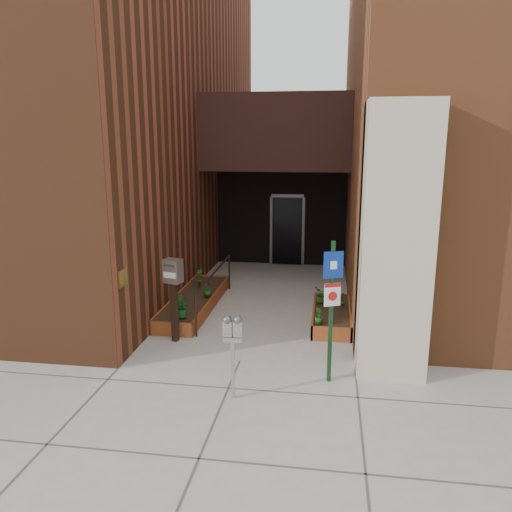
% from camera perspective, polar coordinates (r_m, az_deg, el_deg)
% --- Properties ---
extents(ground, '(80.00, 80.00, 0.00)m').
position_cam_1_polar(ground, '(8.98, -1.89, -11.92)').
color(ground, '#9E9991').
rests_on(ground, ground).
extents(architecture, '(20.00, 14.60, 10.00)m').
position_cam_1_polar(architecture, '(15.04, 2.17, 17.56)').
color(architecture, brown).
rests_on(architecture, ground).
extents(planter_left, '(0.90, 3.60, 0.30)m').
position_cam_1_polar(planter_left, '(11.72, -7.02, -5.25)').
color(planter_left, brown).
rests_on(planter_left, ground).
extents(planter_right, '(0.80, 2.20, 0.30)m').
position_cam_1_polar(planter_right, '(10.84, 8.63, -6.82)').
color(planter_right, brown).
rests_on(planter_right, ground).
extents(handrail, '(0.04, 3.34, 0.90)m').
position_cam_1_polar(handrail, '(11.37, -4.74, -2.53)').
color(handrail, black).
rests_on(handrail, ground).
extents(parking_meter, '(0.30, 0.15, 1.31)m').
position_cam_1_polar(parking_meter, '(7.41, -2.68, -8.97)').
color(parking_meter, gray).
rests_on(parking_meter, ground).
extents(sign_post, '(0.30, 0.13, 2.31)m').
position_cam_1_polar(sign_post, '(7.85, 8.67, -4.69)').
color(sign_post, '#143717').
rests_on(sign_post, ground).
extents(payment_dropbox, '(0.38, 0.32, 1.63)m').
position_cam_1_polar(payment_dropbox, '(9.56, -9.42, -3.02)').
color(payment_dropbox, black).
rests_on(payment_dropbox, ground).
extents(shrub_left_a, '(0.48, 0.48, 0.41)m').
position_cam_1_polar(shrub_left_a, '(10.24, -8.41, -5.82)').
color(shrub_left_a, '#1B6021').
rests_on(shrub_left_a, planter_left).
extents(shrub_left_b, '(0.26, 0.26, 0.34)m').
position_cam_1_polar(shrub_left_b, '(10.64, -8.80, -5.30)').
color(shrub_left_b, '#1F5A19').
rests_on(shrub_left_b, planter_left).
extents(shrub_left_c, '(0.25, 0.25, 0.33)m').
position_cam_1_polar(shrub_left_c, '(11.54, -5.63, -3.77)').
color(shrub_left_c, '#235919').
rests_on(shrub_left_c, planter_left).
extents(shrub_left_d, '(0.30, 0.30, 0.41)m').
position_cam_1_polar(shrub_left_d, '(12.45, -6.46, -2.36)').
color(shrub_left_d, '#265D1A').
rests_on(shrub_left_d, planter_left).
extents(shrub_right_a, '(0.23, 0.23, 0.31)m').
position_cam_1_polar(shrub_right_a, '(9.89, 7.23, -6.78)').
color(shrub_right_a, '#194F16').
rests_on(shrub_right_a, planter_right).
extents(shrub_right_b, '(0.17, 0.17, 0.31)m').
position_cam_1_polar(shrub_right_b, '(10.96, 9.89, -4.87)').
color(shrub_right_b, '#285B1A').
rests_on(shrub_right_b, planter_right).
extents(shrub_right_c, '(0.34, 0.34, 0.34)m').
position_cam_1_polar(shrub_right_c, '(11.14, 7.40, -4.41)').
color(shrub_right_c, '#235919').
rests_on(shrub_right_c, planter_right).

